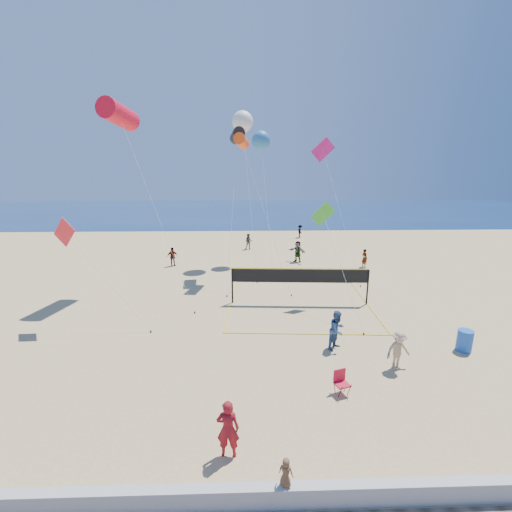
{
  "coord_description": "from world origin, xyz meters",
  "views": [
    {
      "loc": [
        -0.86,
        -9.68,
        8.03
      ],
      "look_at": [
        -0.49,
        2.0,
        5.12
      ],
      "focal_mm": 24.0,
      "sensor_mm": 36.0,
      "label": 1
    }
  ],
  "objects_px": {
    "trash_barrel": "(465,340)",
    "volleyball_net": "(300,280)",
    "woman": "(228,429)",
    "camp_chair": "(341,380)"
  },
  "relations": [
    {
      "from": "trash_barrel",
      "to": "volleyball_net",
      "type": "height_order",
      "value": "volleyball_net"
    },
    {
      "from": "woman",
      "to": "trash_barrel",
      "type": "height_order",
      "value": "woman"
    },
    {
      "from": "woman",
      "to": "camp_chair",
      "type": "height_order",
      "value": "woman"
    },
    {
      "from": "woman",
      "to": "trash_barrel",
      "type": "xyz_separation_m",
      "value": [
        10.54,
        5.66,
        -0.4
      ]
    },
    {
      "from": "woman",
      "to": "volleyball_net",
      "type": "height_order",
      "value": "volleyball_net"
    },
    {
      "from": "trash_barrel",
      "to": "volleyball_net",
      "type": "xyz_separation_m",
      "value": [
        -6.69,
        5.96,
        1.05
      ]
    },
    {
      "from": "trash_barrel",
      "to": "volleyball_net",
      "type": "distance_m",
      "value": 9.02
    },
    {
      "from": "camp_chair",
      "to": "woman",
      "type": "bearing_deg",
      "value": -163.94
    },
    {
      "from": "woman",
      "to": "volleyball_net",
      "type": "bearing_deg",
      "value": -105.29
    },
    {
      "from": "camp_chair",
      "to": "volleyball_net",
      "type": "xyz_separation_m",
      "value": [
        -0.17,
        8.86,
        1.04
      ]
    }
  ]
}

